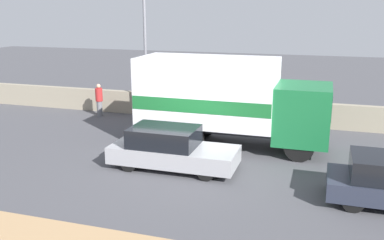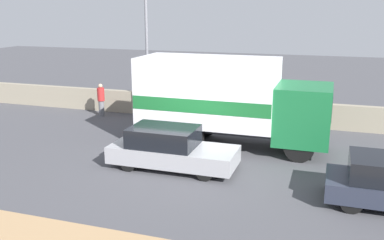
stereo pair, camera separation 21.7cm
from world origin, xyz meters
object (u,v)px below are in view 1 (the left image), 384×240
(car_hatchback, at_px, (171,148))
(pedestrian, at_px, (99,100))
(box_truck, at_px, (225,98))
(street_lamp, at_px, (145,31))

(car_hatchback, relative_size, pedestrian, 2.62)
(box_truck, bearing_deg, car_hatchback, -111.26)
(street_lamp, relative_size, box_truck, 1.02)
(street_lamp, height_order, box_truck, street_lamp)
(box_truck, distance_m, car_hatchback, 3.54)
(street_lamp, height_order, car_hatchback, street_lamp)
(pedestrian, bearing_deg, box_truck, -21.27)
(box_truck, bearing_deg, street_lamp, 148.47)
(box_truck, xyz_separation_m, car_hatchback, (-1.20, -3.08, -1.26))
(car_hatchback, bearing_deg, street_lamp, 120.19)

